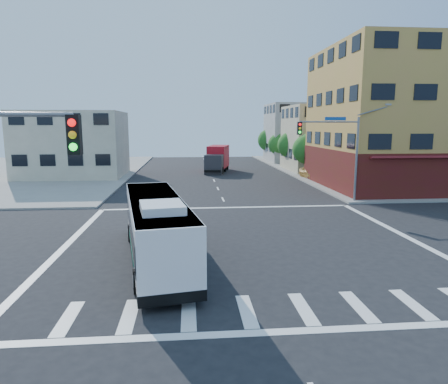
{
  "coord_description": "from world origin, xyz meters",
  "views": [
    {
      "loc": [
        -2.93,
        -20.78,
        6.34
      ],
      "look_at": [
        -0.72,
        3.94,
        2.17
      ],
      "focal_mm": 32.0,
      "sensor_mm": 36.0,
      "label": 1
    }
  ],
  "objects": [
    {
      "name": "building_east_far",
      "position": [
        16.98,
        47.98,
        5.01
      ],
      "size": [
        12.06,
        10.06,
        10.0
      ],
      "color": "#A5A5A0",
      "rests_on": "ground"
    },
    {
      "name": "ground",
      "position": [
        0.0,
        0.0,
        0.0
      ],
      "size": [
        120.0,
        120.0,
        0.0
      ],
      "primitive_type": "plane",
      "color": "black",
      "rests_on": "ground"
    },
    {
      "name": "sidewalk_ne",
      "position": [
        35.0,
        35.0,
        0.07
      ],
      "size": [
        50.0,
        50.0,
        0.15
      ],
      "primitive_type": "cube",
      "color": "gray",
      "rests_on": "ground"
    },
    {
      "name": "street_tree_b",
      "position": [
        11.9,
        35.92,
        3.75
      ],
      "size": [
        3.8,
        3.8,
        5.79
      ],
      "color": "#342013",
      "rests_on": "ground"
    },
    {
      "name": "street_tree_c",
      "position": [
        11.9,
        43.92,
        3.46
      ],
      "size": [
        3.4,
        3.4,
        5.29
      ],
      "color": "#342013",
      "rests_on": "ground"
    },
    {
      "name": "box_truck",
      "position": [
        1.0,
        33.68,
        1.72
      ],
      "size": [
        3.97,
        8.18,
        3.54
      ],
      "rotation": [
        0.0,
        0.0,
        -0.23
      ],
      "color": "#27282D",
      "rests_on": "ground"
    },
    {
      "name": "transit_bus",
      "position": [
        -4.47,
        -2.47,
        1.61
      ],
      "size": [
        4.24,
        11.38,
        3.3
      ],
      "rotation": [
        0.0,
        0.0,
        0.17
      ],
      "color": "black",
      "rests_on": "ground"
    },
    {
      "name": "parked_car",
      "position": [
        11.73,
        25.18,
        0.81
      ],
      "size": [
        2.36,
        4.9,
        1.61
      ],
      "primitive_type": "imported",
      "rotation": [
        0.0,
        0.0,
        0.1
      ],
      "color": "gold",
      "rests_on": "ground"
    },
    {
      "name": "street_tree_a",
      "position": [
        11.9,
        27.92,
        3.59
      ],
      "size": [
        3.6,
        3.6,
        5.53
      ],
      "color": "#342013",
      "rests_on": "ground"
    },
    {
      "name": "street_tree_d",
      "position": [
        11.9,
        51.92,
        3.88
      ],
      "size": [
        4.0,
        4.0,
        6.03
      ],
      "color": "#342013",
      "rests_on": "ground"
    },
    {
      "name": "building_east_near",
      "position": [
        16.98,
        33.98,
        4.51
      ],
      "size": [
        12.06,
        10.06,
        9.0
      ],
      "color": "#C2B794",
      "rests_on": "ground"
    },
    {
      "name": "building_west",
      "position": [
        -17.02,
        29.98,
        4.01
      ],
      "size": [
        12.06,
        10.06,
        8.0
      ],
      "color": "beige",
      "rests_on": "ground"
    },
    {
      "name": "signal_mast_ne",
      "position": [
        9.08,
        10.62,
        4.98
      ],
      "size": [
        7.91,
        1.13,
        8.07
      ],
      "color": "slate",
      "rests_on": "ground"
    },
    {
      "name": "corner_building_ne",
      "position": [
        19.99,
        18.48,
        5.89
      ],
      "size": [
        18.1,
        15.44,
        14.0
      ],
      "color": "#B98542",
      "rests_on": "ground"
    }
  ]
}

